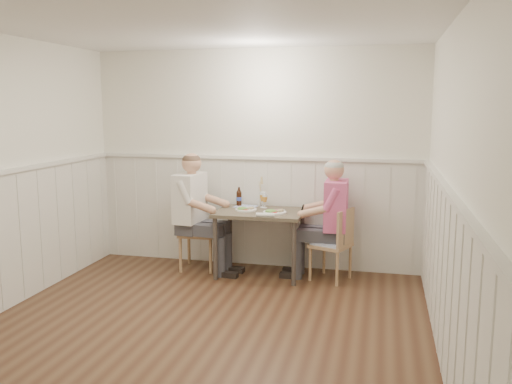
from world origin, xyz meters
TOP-DOWN VIEW (x-y plane):
  - ground_plane at (0.00, 0.00)m, footprint 4.50×4.50m
  - room_shell at (0.00, 0.00)m, footprint 4.04×4.54m
  - wainscot at (0.00, 0.69)m, footprint 4.00×4.49m
  - dining_table at (0.15, 1.84)m, footprint 0.99×0.70m
  - chair_right at (1.01, 1.82)m, footprint 0.50×0.50m
  - chair_left at (-0.66, 1.89)m, footprint 0.46×0.46m
  - man_in_pink at (0.96, 1.89)m, footprint 0.63×0.44m
  - diner_cream at (-0.64, 1.81)m, footprint 0.69×0.48m
  - plate_man at (0.33, 1.75)m, footprint 0.26×0.26m
  - plate_diner at (-0.02, 1.83)m, footprint 0.24×0.24m
  - beer_glass_a at (0.16, 2.03)m, footprint 0.07×0.07m
  - beer_glass_b at (0.14, 2.05)m, footprint 0.07×0.07m
  - beer_bottle at (-0.16, 2.09)m, footprint 0.06×0.06m
  - rolled_napkin at (0.28, 1.53)m, footprint 0.21×0.07m
  - grass_vase at (0.08, 2.13)m, footprint 0.04×0.04m
  - gingham_mat at (-0.07, 2.06)m, footprint 0.28×0.24m

SIDE VIEW (x-z plane):
  - ground_plane at x=0.00m, z-range 0.00..0.00m
  - chair_right at x=1.01m, z-range 0.03..0.85m
  - chair_left at x=-0.66m, z-range 0.04..0.93m
  - man_in_pink at x=0.96m, z-range -0.11..1.26m
  - diner_cream at x=-0.64m, z-range -0.12..1.31m
  - dining_table at x=0.15m, z-range 0.28..1.03m
  - wainscot at x=0.00m, z-range 0.02..1.36m
  - gingham_mat at x=-0.07m, z-range 0.75..0.76m
  - plate_diner at x=-0.02m, z-range 0.74..0.80m
  - plate_man at x=0.33m, z-range 0.74..0.80m
  - rolled_napkin at x=0.28m, z-range 0.75..0.79m
  - beer_bottle at x=-0.16m, z-range 0.74..0.96m
  - beer_glass_a at x=0.16m, z-range 0.78..0.94m
  - beer_glass_b at x=0.14m, z-range 0.78..0.97m
  - grass_vase at x=0.08m, z-range 0.73..1.11m
  - room_shell at x=0.00m, z-range 0.22..2.82m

